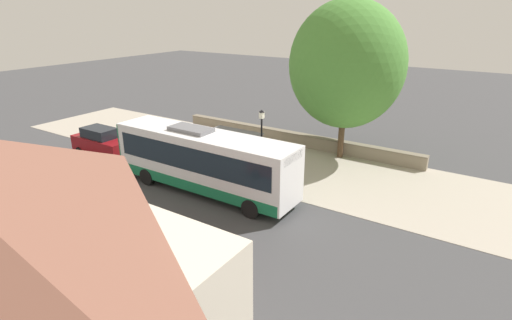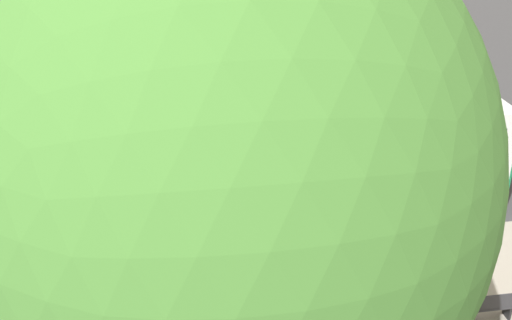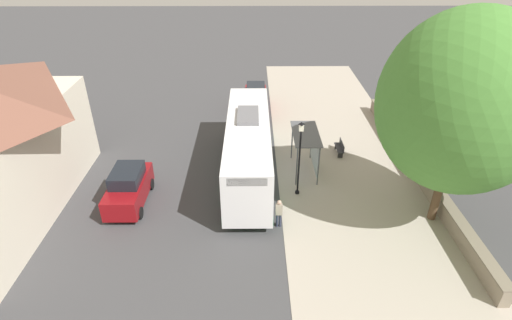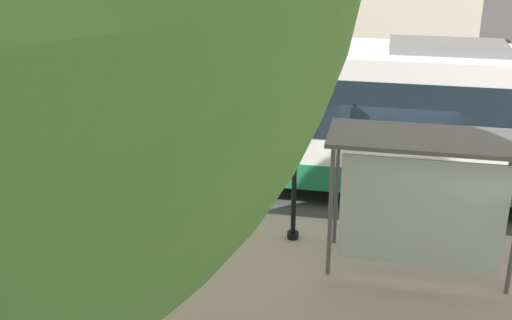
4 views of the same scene
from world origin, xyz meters
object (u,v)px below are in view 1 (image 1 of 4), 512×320
at_px(pedestrian, 294,186).
at_px(shade_tree, 347,65).
at_px(bus, 204,160).
at_px(parked_car_far_lane, 155,242).
at_px(street_lamp_near, 262,141).
at_px(parked_car_behind_bus, 102,143).
at_px(bus_shelter, 236,139).
at_px(bench, 232,147).

distance_m(pedestrian, shade_tree, 9.80).
height_order(bus, parked_car_far_lane, bus).
xyz_separation_m(bus, street_lamp_near, (-2.81, 2.09, 0.76)).
bearing_deg(street_lamp_near, shade_tree, 161.45).
height_order(bus, parked_car_behind_bus, bus).
relative_size(bus_shelter, street_lamp_near, 0.77).
distance_m(bench, shade_tree, 9.80).
bearing_deg(parked_car_behind_bus, bus_shelter, 107.75).
bearing_deg(bus_shelter, parked_car_far_lane, 17.64).
bearing_deg(street_lamp_near, bus, -36.59).
height_order(bus, street_lamp_near, street_lamp_near).
bearing_deg(parked_car_far_lane, bus, -156.28).
distance_m(pedestrian, street_lamp_near, 3.58).
distance_m(bus_shelter, parked_car_far_lane, 10.66).
bearing_deg(pedestrian, street_lamp_near, -113.31).
distance_m(bench, street_lamp_near, 6.08).
height_order(bus, bench, bus).
bearing_deg(bus, shade_tree, 155.57).
relative_size(bench, street_lamp_near, 0.32).
bearing_deg(street_lamp_near, bus_shelter, -107.83).
relative_size(bench, shade_tree, 0.14).
distance_m(street_lamp_near, parked_car_far_lane, 9.49).
bearing_deg(bus_shelter, parked_car_behind_bus, -72.25).
height_order(bus, shade_tree, shade_tree).
height_order(pedestrian, shade_tree, shade_tree).
xyz_separation_m(street_lamp_near, parked_car_behind_bus, (2.28, -12.03, -1.67)).
xyz_separation_m(bus_shelter, bench, (-2.51, -2.17, -1.69)).
bearing_deg(shade_tree, parked_car_behind_bus, -57.53).
distance_m(bus, parked_car_behind_bus, 10.00).
relative_size(bench, parked_car_far_lane, 0.35).
distance_m(pedestrian, parked_car_far_lane, 8.34).
distance_m(bus_shelter, street_lamp_near, 2.62).
bearing_deg(parked_car_far_lane, parked_car_behind_bus, -118.78).
bearing_deg(parked_car_behind_bus, street_lamp_near, 100.74).
bearing_deg(street_lamp_near, parked_car_behind_bus, -79.26).
distance_m(bus, bench, 6.76).
bearing_deg(pedestrian, parked_car_behind_bus, -86.01).
xyz_separation_m(parked_car_behind_bus, parked_car_far_lane, (7.03, 12.80, -0.01)).
bearing_deg(parked_car_far_lane, shade_tree, 174.60).
relative_size(shade_tree, parked_car_behind_bus, 2.27).
bearing_deg(pedestrian, bus, -72.44).
relative_size(pedestrian, parked_car_behind_bus, 0.35).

